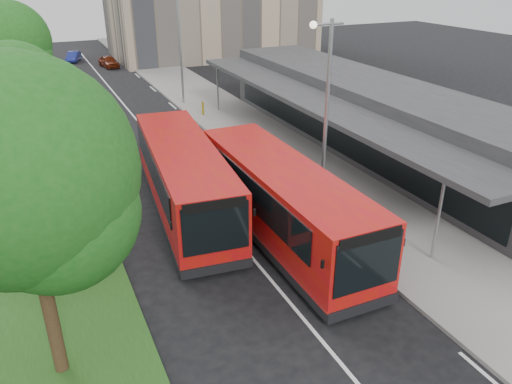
# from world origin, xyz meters

# --- Properties ---
(ground) EXTENTS (120.00, 120.00, 0.00)m
(ground) POSITION_xyz_m (0.00, 0.00, 0.00)
(ground) COLOR black
(ground) RESTS_ON ground
(pavement) EXTENTS (5.00, 80.00, 0.15)m
(pavement) POSITION_xyz_m (6.00, 20.00, 0.07)
(pavement) COLOR gray
(pavement) RESTS_ON ground
(grass_verge) EXTENTS (5.00, 80.00, 0.10)m
(grass_verge) POSITION_xyz_m (-7.00, 20.00, 0.05)
(grass_verge) COLOR #1E4717
(grass_verge) RESTS_ON ground
(lane_centre_line) EXTENTS (0.12, 70.00, 0.01)m
(lane_centre_line) POSITION_xyz_m (0.00, 15.00, 0.01)
(lane_centre_line) COLOR silver
(lane_centre_line) RESTS_ON ground
(kerb_dashes) EXTENTS (0.12, 56.00, 0.01)m
(kerb_dashes) POSITION_xyz_m (3.30, 19.00, 0.01)
(kerb_dashes) COLOR silver
(kerb_dashes) RESTS_ON ground
(station_building) EXTENTS (7.70, 26.00, 4.00)m
(station_building) POSITION_xyz_m (10.86, 8.00, 2.04)
(station_building) COLOR #2D2D2F
(station_building) RESTS_ON ground
(tree_near) EXTENTS (5.29, 5.29, 8.51)m
(tree_near) POSITION_xyz_m (-7.01, -2.95, 5.50)
(tree_near) COLOR #321F14
(tree_near) RESTS_ON ground
(tree_mid) EXTENTS (4.46, 4.46, 7.13)m
(tree_mid) POSITION_xyz_m (-7.01, 9.05, 4.60)
(tree_mid) COLOR #321F14
(tree_mid) RESTS_ON ground
(tree_far) EXTENTS (4.97, 4.97, 7.99)m
(tree_far) POSITION_xyz_m (-7.01, 21.05, 5.16)
(tree_far) COLOR #321F14
(tree_far) RESTS_ON ground
(lamp_post_near) EXTENTS (1.44, 0.28, 8.00)m
(lamp_post_near) POSITION_xyz_m (4.12, 2.00, 4.72)
(lamp_post_near) COLOR #909498
(lamp_post_near) RESTS_ON pavement
(lamp_post_far) EXTENTS (1.44, 0.28, 8.00)m
(lamp_post_far) POSITION_xyz_m (4.12, 22.00, 4.72)
(lamp_post_far) COLOR #909498
(lamp_post_far) RESTS_ON pavement
(bus_main) EXTENTS (2.97, 10.94, 3.09)m
(bus_main) POSITION_xyz_m (1.67, 0.81, 1.59)
(bus_main) COLOR #B20916
(bus_main) RESTS_ON ground
(bus_second) EXTENTS (3.85, 11.05, 3.07)m
(bus_second) POSITION_xyz_m (-1.09, 4.63, 1.57)
(bus_second) COLOR #B20916
(bus_second) RESTS_ON ground
(litter_bin) EXTENTS (0.52, 0.52, 0.84)m
(litter_bin) POSITION_xyz_m (5.38, 10.32, 0.57)
(litter_bin) COLOR #322414
(litter_bin) RESTS_ON pavement
(bollard) EXTENTS (0.20, 0.20, 0.94)m
(bollard) POSITION_xyz_m (4.47, 18.24, 0.62)
(bollard) COLOR yellow
(bollard) RESTS_ON pavement
(car_near) EXTENTS (1.90, 3.59, 1.16)m
(car_near) POSITION_xyz_m (1.59, 39.36, 0.58)
(car_near) COLOR #601F0D
(car_near) RESTS_ON ground
(car_far) EXTENTS (2.02, 3.35, 1.04)m
(car_far) POSITION_xyz_m (-1.35, 44.25, 0.52)
(car_far) COLOR navy
(car_far) RESTS_ON ground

